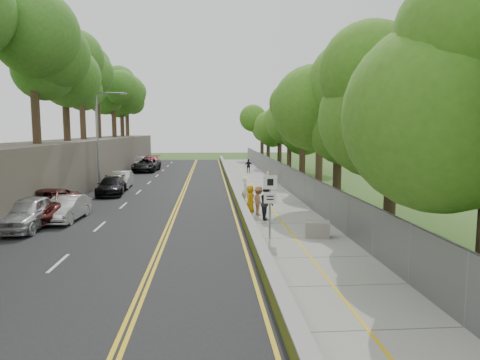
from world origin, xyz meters
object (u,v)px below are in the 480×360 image
(construction_barrel, at_px, (270,177))
(painter_0, at_px, (250,199))
(car_0, at_px, (27,213))
(person_far, at_px, (249,166))
(signpost, at_px, (270,196))
(concrete_block, at_px, (318,229))
(car_2, at_px, (45,205))
(car_1, at_px, (66,208))
(streetlight, at_px, (100,133))

(construction_barrel, bearing_deg, painter_0, -102.63)
(car_0, distance_m, person_far, 29.91)
(signpost, height_order, concrete_block, signpost)
(construction_barrel, relative_size, person_far, 0.62)
(construction_barrel, height_order, car_2, car_2)
(person_far, bearing_deg, car_2, 61.66)
(signpost, relative_size, person_far, 1.99)
(car_1, height_order, person_far, person_far)
(car_0, bearing_deg, car_1, 56.62)
(painter_0, bearing_deg, person_far, 17.55)
(streetlight, relative_size, car_0, 1.71)
(car_0, height_order, person_far, car_0)
(painter_0, distance_m, person_far, 23.38)
(construction_barrel, height_order, concrete_block, construction_barrel)
(car_0, xyz_separation_m, car_2, (0.00, 2.24, 0.01))
(signpost, relative_size, construction_barrel, 3.21)
(construction_barrel, relative_size, car_2, 0.17)
(construction_barrel, bearing_deg, car_0, -129.55)
(streetlight, bearing_deg, car_2, -90.66)
(streetlight, distance_m, construction_barrel, 15.31)
(car_1, relative_size, car_2, 0.69)
(construction_barrel, xyz_separation_m, painter_0, (-3.17, -14.13, 0.32))
(car_0, relative_size, person_far, 3.01)
(streetlight, height_order, person_far, streetlight)
(concrete_block, xyz_separation_m, car_2, (-13.86, 4.86, 0.43))
(car_2, bearing_deg, construction_barrel, 45.57)
(streetlight, xyz_separation_m, car_1, (1.15, -12.45, -3.94))
(car_1, bearing_deg, car_0, -121.96)
(construction_barrel, distance_m, painter_0, 14.48)
(construction_barrel, bearing_deg, person_far, 96.94)
(signpost, bearing_deg, streetlight, 124.08)
(signpost, xyz_separation_m, car_0, (-11.65, 2.74, -1.13))
(streetlight, height_order, concrete_block, streetlight)
(signpost, xyz_separation_m, car_2, (-11.65, 4.98, -1.12))
(streetlight, height_order, construction_barrel, streetlight)
(signpost, height_order, painter_0, signpost)
(construction_barrel, distance_m, car_0, 22.80)
(streetlight, distance_m, car_1, 13.11)
(streetlight, bearing_deg, concrete_block, -50.91)
(car_2, height_order, painter_0, car_2)
(signpost, distance_m, concrete_block, 2.71)
(construction_barrel, height_order, car_1, car_1)
(person_far, bearing_deg, car_0, 63.72)
(car_0, distance_m, car_2, 2.24)
(car_0, xyz_separation_m, painter_0, (11.35, 3.45, 0.01))
(concrete_block, distance_m, car_1, 13.34)
(person_far, bearing_deg, car_1, 64.40)
(concrete_block, bearing_deg, car_0, 169.30)
(car_0, relative_size, painter_0, 2.93)
(concrete_block, relative_size, person_far, 0.70)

